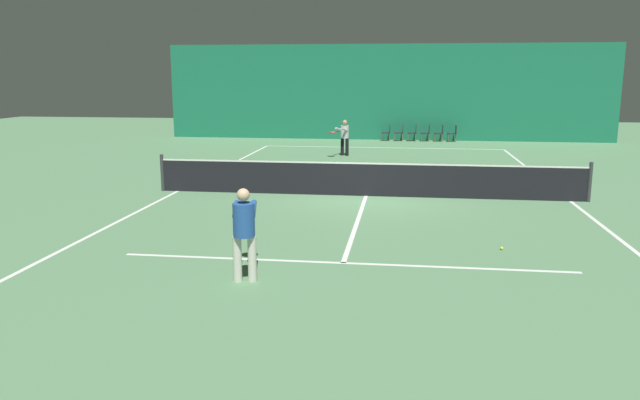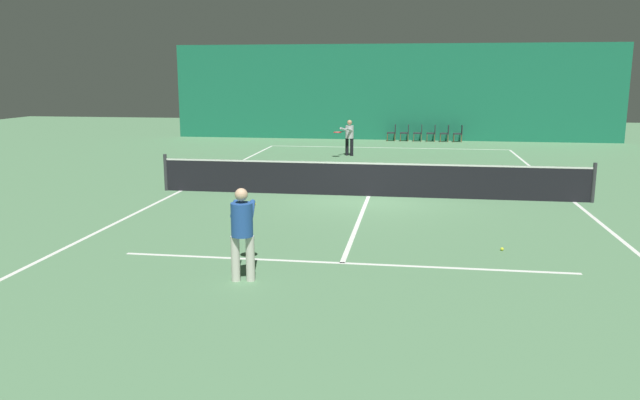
# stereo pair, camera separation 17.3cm
# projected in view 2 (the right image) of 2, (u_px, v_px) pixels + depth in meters

# --- Properties ---
(ground_plane) EXTENTS (60.00, 60.00, 0.00)m
(ground_plane) POSITION_uv_depth(u_px,v_px,m) (369.00, 196.00, 17.45)
(ground_plane) COLOR #56845B
(backdrop_curtain) EXTENTS (23.00, 0.12, 4.89)m
(backdrop_curtain) POSITION_uv_depth(u_px,v_px,m) (392.00, 92.00, 32.08)
(backdrop_curtain) COLOR #196B4C
(backdrop_curtain) RESTS_ON ground
(court_line_baseline_far) EXTENTS (11.00, 0.10, 0.00)m
(court_line_baseline_far) POSITION_uv_depth(u_px,v_px,m) (388.00, 148.00, 28.99)
(court_line_baseline_far) COLOR white
(court_line_baseline_far) RESTS_ON ground
(court_line_service_far) EXTENTS (8.25, 0.10, 0.00)m
(court_line_service_far) POSITION_uv_depth(u_px,v_px,m) (381.00, 164.00, 23.66)
(court_line_service_far) COLOR white
(court_line_service_far) RESTS_ON ground
(court_line_service_near) EXTENTS (8.25, 0.10, 0.00)m
(court_line_service_near) POSITION_uv_depth(u_px,v_px,m) (342.00, 263.00, 11.25)
(court_line_service_near) COLOR white
(court_line_service_near) RESTS_ON ground
(court_line_sideline_left) EXTENTS (0.10, 23.80, 0.00)m
(court_line_sideline_left) POSITION_uv_depth(u_px,v_px,m) (181.00, 191.00, 18.26)
(court_line_sideline_left) COLOR white
(court_line_sideline_left) RESTS_ON ground
(court_line_sideline_right) EXTENTS (0.10, 23.80, 0.00)m
(court_line_sideline_right) POSITION_uv_depth(u_px,v_px,m) (574.00, 202.00, 16.64)
(court_line_sideline_right) COLOR white
(court_line_sideline_right) RESTS_ON ground
(court_line_centre) EXTENTS (0.10, 12.80, 0.00)m
(court_line_centre) POSITION_uv_depth(u_px,v_px,m) (369.00, 196.00, 17.45)
(court_line_centre) COLOR white
(court_line_centre) RESTS_ON ground
(tennis_net) EXTENTS (12.00, 0.10, 1.07)m
(tennis_net) POSITION_uv_depth(u_px,v_px,m) (369.00, 178.00, 17.35)
(tennis_net) COLOR black
(tennis_net) RESTS_ON ground
(player_near) EXTENTS (0.58, 1.34, 1.55)m
(player_near) POSITION_uv_depth(u_px,v_px,m) (242.00, 227.00, 10.16)
(player_near) COLOR beige
(player_near) RESTS_ON ground
(player_far) EXTENTS (0.85, 1.29, 1.49)m
(player_far) POSITION_uv_depth(u_px,v_px,m) (349.00, 135.00, 25.99)
(player_far) COLOR black
(player_far) RESTS_ON ground
(courtside_chair_0) EXTENTS (0.44, 0.44, 0.84)m
(courtside_chair_0) POSITION_uv_depth(u_px,v_px,m) (393.00, 131.00, 31.92)
(courtside_chair_0) COLOR brown
(courtside_chair_0) RESTS_ON ground
(courtside_chair_1) EXTENTS (0.44, 0.44, 0.84)m
(courtside_chair_1) POSITION_uv_depth(u_px,v_px,m) (406.00, 132.00, 31.82)
(courtside_chair_1) COLOR brown
(courtside_chair_1) RESTS_ON ground
(courtside_chair_2) EXTENTS (0.44, 0.44, 0.84)m
(courtside_chair_2) POSITION_uv_depth(u_px,v_px,m) (419.00, 132.00, 31.72)
(courtside_chair_2) COLOR brown
(courtside_chair_2) RESTS_ON ground
(courtside_chair_3) EXTENTS (0.44, 0.44, 0.84)m
(courtside_chair_3) POSITION_uv_depth(u_px,v_px,m) (432.00, 132.00, 31.62)
(courtside_chair_3) COLOR brown
(courtside_chair_3) RESTS_ON ground
(courtside_chair_4) EXTENTS (0.44, 0.44, 0.84)m
(courtside_chair_4) POSITION_uv_depth(u_px,v_px,m) (446.00, 132.00, 31.52)
(courtside_chair_4) COLOR brown
(courtside_chair_4) RESTS_ON ground
(courtside_chair_5) EXTENTS (0.44, 0.44, 0.84)m
(courtside_chair_5) POSITION_uv_depth(u_px,v_px,m) (459.00, 132.00, 31.43)
(courtside_chair_5) COLOR brown
(courtside_chair_5) RESTS_ON ground
(tennis_ball) EXTENTS (0.07, 0.07, 0.07)m
(tennis_ball) POSITION_uv_depth(u_px,v_px,m) (502.00, 249.00, 12.04)
(tennis_ball) COLOR #D1DB33
(tennis_ball) RESTS_ON ground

